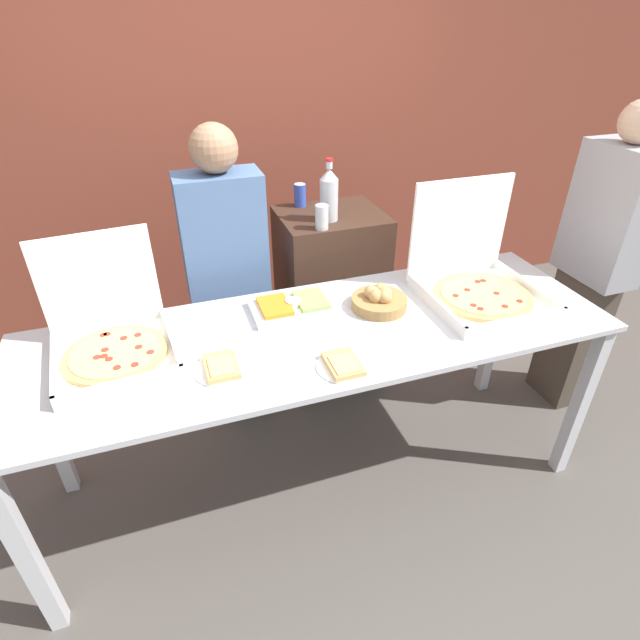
% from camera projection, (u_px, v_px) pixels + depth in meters
% --- Properties ---
extents(ground_plane, '(16.00, 16.00, 0.00)m').
position_uv_depth(ground_plane, '(320.00, 476.00, 2.56)').
color(ground_plane, '#514C47').
extents(brick_wall_behind, '(10.00, 0.06, 2.80)m').
position_uv_depth(brick_wall_behind, '(233.00, 125.00, 3.16)').
color(brick_wall_behind, brown).
rests_on(brick_wall_behind, ground_plane).
extents(buffet_table, '(2.48, 0.78, 0.90)m').
position_uv_depth(buffet_table, '(320.00, 351.00, 2.13)').
color(buffet_table, silver).
rests_on(buffet_table, ground_plane).
extents(pizza_box_far_left, '(0.50, 0.52, 0.49)m').
position_uv_depth(pizza_box_far_left, '(476.00, 279.00, 2.28)').
color(pizza_box_far_left, white).
rests_on(pizza_box_far_left, buffet_table).
extents(pizza_box_far_right, '(0.47, 0.49, 0.43)m').
position_uv_depth(pizza_box_far_right, '(111.00, 336.00, 1.90)').
color(pizza_box_far_right, white).
rests_on(pizza_box_far_right, buffet_table).
extents(paper_plate_front_center, '(0.20, 0.20, 0.03)m').
position_uv_depth(paper_plate_front_center, '(342.00, 365.00, 1.85)').
color(paper_plate_front_center, white).
rests_on(paper_plate_front_center, buffet_table).
extents(paper_plate_front_left, '(0.21, 0.21, 0.03)m').
position_uv_depth(paper_plate_front_left, '(222.00, 367.00, 1.84)').
color(paper_plate_front_left, white).
rests_on(paper_plate_front_left, buffet_table).
extents(veggie_tray, '(0.37, 0.23, 0.05)m').
position_uv_depth(veggie_tray, '(293.00, 306.00, 2.19)').
color(veggie_tray, white).
rests_on(veggie_tray, buffet_table).
extents(bread_basket, '(0.25, 0.25, 0.10)m').
position_uv_depth(bread_basket, '(379.00, 300.00, 2.21)').
color(bread_basket, '#9E7542').
rests_on(bread_basket, buffet_table).
extents(sideboard_podium, '(0.56, 0.47, 1.10)m').
position_uv_depth(sideboard_podium, '(330.00, 302.00, 2.97)').
color(sideboard_podium, '#382319').
rests_on(sideboard_podium, ground_plane).
extents(soda_bottle, '(0.09, 0.09, 0.32)m').
position_uv_depth(soda_bottle, '(329.00, 194.00, 2.52)').
color(soda_bottle, '#B7BCC1').
rests_on(soda_bottle, sideboard_podium).
extents(soda_can_silver, '(0.07, 0.07, 0.12)m').
position_uv_depth(soda_can_silver, '(322.00, 217.00, 2.46)').
color(soda_can_silver, silver).
rests_on(soda_can_silver, sideboard_podium).
extents(soda_can_colored, '(0.07, 0.07, 0.12)m').
position_uv_depth(soda_can_colored, '(300.00, 195.00, 2.74)').
color(soda_can_colored, '#334CB2').
rests_on(soda_can_colored, sideboard_podium).
extents(person_guest_plaid, '(0.40, 0.22, 1.62)m').
position_uv_depth(person_guest_plaid, '(228.00, 281.00, 2.55)').
color(person_guest_plaid, '#473D33').
rests_on(person_guest_plaid, ground_plane).
extents(person_guest_cap, '(0.22, 0.40, 1.70)m').
position_uv_depth(person_guest_cap, '(595.00, 264.00, 2.64)').
color(person_guest_cap, '#473D33').
rests_on(person_guest_cap, ground_plane).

